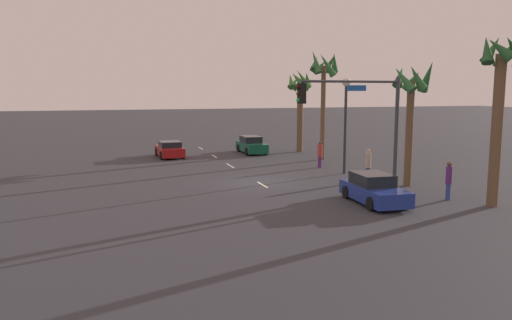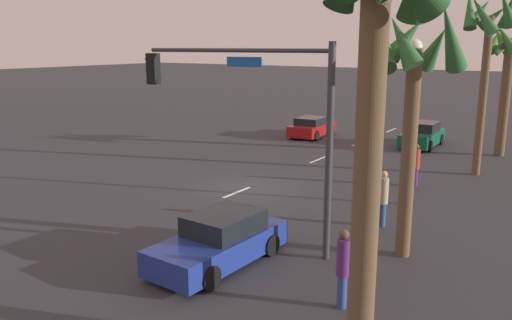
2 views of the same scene
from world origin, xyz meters
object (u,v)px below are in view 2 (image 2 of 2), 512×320
car_1 (220,241)px  palm_tree_3 (487,34)px  car_0 (422,135)px  streetlamp (412,91)px  car_2 (312,127)px  pedestrian_0 (383,197)px  palm_tree_1 (375,64)px  pedestrian_1 (343,266)px  pedestrian_2 (416,164)px  traffic_signal (259,109)px  palm_tree_2 (414,78)px  palm_tree_0 (507,62)px

car_1 → palm_tree_3: palm_tree_3 is taller
car_0 → streetlamp: (11.97, 2.77, 3.67)m
car_0 → palm_tree_3: 9.05m
car_2 → streetlamp: size_ratio=0.65×
palm_tree_3 → car_1: bearing=-14.9°
pedestrian_0 → palm_tree_1: size_ratio=0.24×
pedestrian_1 → palm_tree_3: bearing=180.0°
pedestrian_2 → traffic_signal: bearing=-11.2°
car_1 → pedestrian_0: size_ratio=2.28×
car_1 → car_2: size_ratio=1.09×
pedestrian_2 → palm_tree_2: bearing=14.3°
streetlamp → pedestrian_2: (-2.82, -0.47, -3.35)m
car_1 → pedestrian_0: 6.06m
pedestrian_1 → palm_tree_0: bearing=179.4°
car_2 → pedestrian_1: (20.01, 11.15, 0.43)m
streetlamp → pedestrian_0: (2.83, 0.12, -3.31)m
palm_tree_0 → palm_tree_3: size_ratio=0.86×
palm_tree_2 → palm_tree_3: palm_tree_3 is taller
traffic_signal → streetlamp: bearing=160.5°
pedestrian_0 → car_0: bearing=-168.9°
car_2 → palm_tree_3: palm_tree_3 is taller
palm_tree_1 → streetlamp: bearing=-166.7°
car_1 → palm_tree_1: 7.46m
palm_tree_1 → palm_tree_2: bearing=-170.1°
car_1 → pedestrian_0: pedestrian_0 is taller
streetlamp → palm_tree_1: 10.81m
car_2 → traffic_signal: 19.76m
palm_tree_0 → pedestrian_0: bearing=-5.4°
pedestrian_2 → car_1: bearing=-10.8°
car_0 → pedestrian_1: pedestrian_1 is taller
traffic_signal → car_2: bearing=-157.3°
car_1 → pedestrian_1: (0.46, 3.88, 0.39)m
car_2 → palm_tree_1: 25.51m
streetlamp → palm_tree_3: size_ratio=0.74×
car_2 → pedestrian_2: 12.65m
palm_tree_2 → pedestrian_0: bearing=-146.5°
traffic_signal → pedestrian_0: size_ratio=3.17×
car_1 → palm_tree_1: palm_tree_1 is taller
car_2 → pedestrian_2: bearing=47.9°
palm_tree_0 → car_0: bearing=-94.5°
traffic_signal → palm_tree_1: (3.82, 4.82, 1.49)m
car_1 → pedestrian_1: 3.93m
car_0 → pedestrian_0: bearing=11.1°
palm_tree_0 → palm_tree_2: bearing=0.1°
palm_tree_1 → palm_tree_3: size_ratio=0.95×
streetlamp → palm_tree_0: palm_tree_0 is taller
palm_tree_0 → palm_tree_2: 16.57m
pedestrian_2 → palm_tree_1: bearing=12.5°
pedestrian_2 → palm_tree_2: palm_tree_2 is taller
car_0 → palm_tree_2: 18.01m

